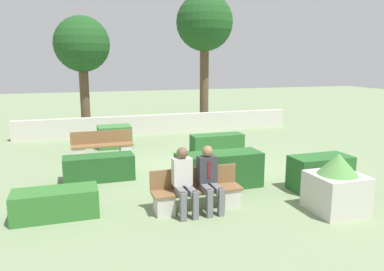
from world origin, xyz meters
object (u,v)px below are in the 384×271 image
(tree_leftmost, at_px, (82,46))
(tree_center_left, at_px, (205,25))
(planter_corner_left, at_px, (336,185))
(person_seated_woman, at_px, (184,178))
(bench_front, at_px, (197,194))
(person_seated_man, at_px, (209,176))
(bench_left_side, at_px, (102,148))

(tree_leftmost, xyz_separation_m, tree_center_left, (5.48, 0.13, 1.03))
(planter_corner_left, relative_size, tree_leftmost, 0.25)
(tree_leftmost, relative_size, tree_center_left, 0.80)
(person_seated_woman, bearing_deg, bench_front, 23.13)
(planter_corner_left, bearing_deg, tree_center_left, 83.96)
(bench_front, height_order, tree_center_left, tree_center_left)
(bench_front, xyz_separation_m, tree_leftmost, (-1.73, 9.79, 3.30))
(tree_leftmost, bearing_deg, person_seated_man, -78.95)
(bench_left_side, height_order, tree_center_left, tree_center_left)
(bench_front, height_order, person_seated_man, person_seated_man)
(person_seated_woman, distance_m, tree_leftmost, 10.44)
(person_seated_man, xyz_separation_m, person_seated_woman, (-0.53, 0.00, 0.00))
(planter_corner_left, xyz_separation_m, tree_center_left, (1.15, 10.91, 4.10))
(bench_front, bearing_deg, bench_left_side, 106.65)
(bench_front, relative_size, tree_leftmost, 0.38)
(bench_front, xyz_separation_m, person_seated_woman, (-0.32, -0.14, 0.41))
(bench_left_side, relative_size, person_seated_woman, 1.44)
(bench_front, xyz_separation_m, person_seated_man, (0.21, -0.14, 0.41))
(planter_corner_left, bearing_deg, person_seated_man, 160.31)
(bench_left_side, xyz_separation_m, person_seated_woman, (1.14, -5.03, 0.41))
(person_seated_man, relative_size, planter_corner_left, 1.09)
(bench_left_side, xyz_separation_m, person_seated_man, (1.67, -5.03, 0.41))
(bench_front, relative_size, planter_corner_left, 1.54)
(bench_left_side, xyz_separation_m, planter_corner_left, (4.06, -5.88, 0.23))
(bench_left_side, height_order, person_seated_man, person_seated_man)
(bench_left_side, bearing_deg, tree_center_left, 51.46)
(planter_corner_left, distance_m, tree_leftmost, 12.02)
(bench_front, bearing_deg, person_seated_woman, -156.87)
(person_seated_man, relative_size, tree_leftmost, 0.27)
(person_seated_woman, relative_size, planter_corner_left, 1.10)
(person_seated_woman, bearing_deg, planter_corner_left, -16.35)
(person_seated_man, bearing_deg, planter_corner_left, -19.69)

